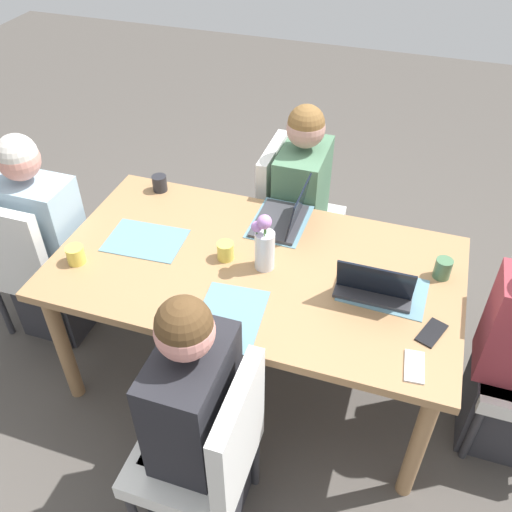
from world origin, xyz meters
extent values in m
plane|color=#4C4742|center=(0.00, 0.00, 0.00)|extent=(10.00, 10.00, 0.00)
cube|color=#9E754C|center=(0.00, 0.00, 0.73)|extent=(1.82, 1.00, 0.04)
cylinder|color=#9E754C|center=(-0.83, -0.42, 0.36)|extent=(0.07, 0.07, 0.71)
cylinder|color=#9E754C|center=(0.83, -0.42, 0.36)|extent=(0.07, 0.07, 0.71)
cylinder|color=#9E754C|center=(-0.83, 0.42, 0.36)|extent=(0.07, 0.07, 0.71)
cylinder|color=#9E754C|center=(0.83, 0.42, 0.36)|extent=(0.07, 0.07, 0.71)
cube|color=silver|center=(-0.03, -0.79, 0.41)|extent=(0.44, 0.44, 0.08)
cube|color=silver|center=(0.16, -0.79, 0.68)|extent=(0.06, 0.42, 0.45)
cylinder|color=#333338|center=(-0.22, -0.98, 0.18)|extent=(0.04, 0.04, 0.37)
cylinder|color=#333338|center=(-0.22, -0.60, 0.18)|extent=(0.04, 0.04, 0.37)
cylinder|color=#333338|center=(0.16, -0.98, 0.18)|extent=(0.04, 0.04, 0.37)
cylinder|color=#333338|center=(0.16, -0.60, 0.18)|extent=(0.04, 0.04, 0.37)
cube|color=#2D2D33|center=(-0.03, -0.73, 0.23)|extent=(0.36, 0.34, 0.45)
cube|color=#4C7556|center=(-0.03, -0.73, 0.70)|extent=(0.24, 0.40, 0.50)
sphere|color=tan|center=(-0.03, -0.73, 1.07)|extent=(0.20, 0.20, 0.20)
sphere|color=brown|center=(-0.03, -0.73, 1.10)|extent=(0.19, 0.19, 0.19)
cylinder|color=#333338|center=(-1.07, 0.17, 0.18)|extent=(0.04, 0.04, 0.37)
cylinder|color=#333338|center=(-1.07, -0.21, 0.18)|extent=(0.04, 0.04, 0.37)
cube|color=#2D2D33|center=(-1.20, -0.02, 0.23)|extent=(0.34, 0.36, 0.45)
cube|color=silver|center=(0.00, 0.78, 0.41)|extent=(0.44, 0.44, 0.08)
cube|color=silver|center=(-0.19, 0.78, 0.68)|extent=(0.06, 0.42, 0.45)
cylinder|color=#333338|center=(0.19, 0.59, 0.18)|extent=(0.04, 0.04, 0.37)
cylinder|color=#333338|center=(-0.19, 0.59, 0.18)|extent=(0.04, 0.04, 0.37)
cube|color=#2D2D33|center=(0.00, 0.72, 0.23)|extent=(0.36, 0.34, 0.45)
cube|color=#232328|center=(0.00, 0.72, 0.70)|extent=(0.24, 0.40, 0.50)
sphere|color=#DE8F84|center=(0.00, 0.72, 1.07)|extent=(0.20, 0.20, 0.20)
sphere|color=#51381E|center=(0.00, 0.72, 1.10)|extent=(0.19, 0.19, 0.19)
cube|color=silver|center=(1.22, -0.01, 0.41)|extent=(0.44, 0.44, 0.08)
cube|color=silver|center=(1.22, 0.18, 0.68)|extent=(0.42, 0.06, 0.45)
cylinder|color=#333338|center=(1.41, -0.20, 0.18)|extent=(0.04, 0.04, 0.37)
cylinder|color=#333338|center=(1.03, -0.20, 0.18)|extent=(0.04, 0.04, 0.37)
cylinder|color=#333338|center=(1.41, 0.18, 0.18)|extent=(0.04, 0.04, 0.37)
cylinder|color=#333338|center=(1.03, 0.18, 0.18)|extent=(0.04, 0.04, 0.37)
cube|color=#2D2D33|center=(1.16, -0.01, 0.23)|extent=(0.34, 0.36, 0.45)
cube|color=#99B7CC|center=(1.16, -0.01, 0.70)|extent=(0.40, 0.24, 0.50)
sphere|color=tan|center=(1.16, -0.01, 1.07)|extent=(0.20, 0.20, 0.20)
sphere|color=beige|center=(1.16, -0.01, 1.10)|extent=(0.19, 0.19, 0.19)
cylinder|color=silver|center=(-0.04, 0.00, 0.84)|extent=(0.09, 0.09, 0.19)
sphere|color=#B27AC6|center=(-0.01, 0.01, 0.97)|extent=(0.05, 0.05, 0.05)
cylinder|color=#477A3D|center=(-0.01, 0.01, 0.96)|extent=(0.01, 0.01, 0.04)
sphere|color=#B27AC6|center=(-0.04, 0.02, 1.01)|extent=(0.06, 0.06, 0.06)
cylinder|color=#477A3D|center=(-0.04, 0.02, 0.97)|extent=(0.01, 0.01, 0.08)
sphere|color=#B27AC6|center=(-0.04, 0.00, 1.00)|extent=(0.05, 0.05, 0.05)
cylinder|color=#477A3D|center=(-0.04, 0.00, 0.97)|extent=(0.01, 0.01, 0.06)
sphere|color=#B27AC6|center=(-0.04, 0.00, 0.99)|extent=(0.05, 0.05, 0.05)
cylinder|color=#477A3D|center=(-0.04, 0.00, 0.96)|extent=(0.01, 0.01, 0.06)
cube|color=slate|center=(-0.01, -0.34, 0.75)|extent=(0.26, 0.36, 0.00)
cube|color=slate|center=(-0.57, -0.01, 0.75)|extent=(0.37, 0.27, 0.00)
cube|color=slate|center=(0.00, 0.34, 0.75)|extent=(0.29, 0.38, 0.00)
cube|color=slate|center=(0.55, 0.00, 0.75)|extent=(0.37, 0.28, 0.00)
cube|color=#38383D|center=(-0.53, -0.01, 0.76)|extent=(0.32, 0.22, 0.02)
cube|color=black|center=(-0.53, 0.07, 0.86)|extent=(0.31, 0.08, 0.19)
cube|color=#38383D|center=(-0.01, -0.33, 0.76)|extent=(0.22, 0.32, 0.02)
cube|color=black|center=(-0.10, -0.33, 0.87)|extent=(0.04, 0.31, 0.20)
cylinder|color=#DBC64C|center=(0.77, 0.23, 0.79)|extent=(0.08, 0.08, 0.08)
cylinder|color=#232328|center=(0.67, -0.42, 0.79)|extent=(0.08, 0.08, 0.09)
cylinder|color=#DBC64C|center=(0.15, 0.00, 0.79)|extent=(0.08, 0.08, 0.08)
cylinder|color=#47704C|center=(-0.79, -0.18, 0.80)|extent=(0.07, 0.07, 0.09)
cube|color=black|center=(-0.78, 0.18, 0.75)|extent=(0.12, 0.17, 0.01)
cube|color=silver|center=(-0.74, 0.37, 0.75)|extent=(0.09, 0.16, 0.01)
camera|label=1|loc=(-0.59, 1.78, 2.38)|focal=38.91mm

